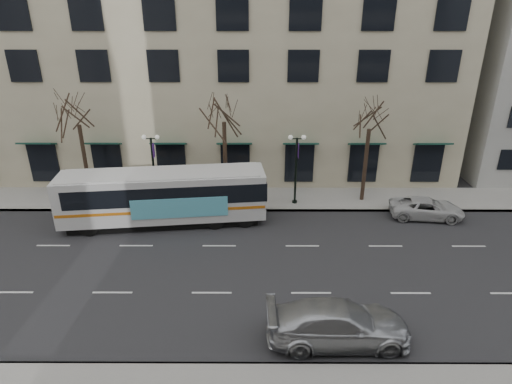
{
  "coord_description": "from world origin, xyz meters",
  "views": [
    {
      "loc": [
        2.29,
        -19.98,
        13.19
      ],
      "look_at": [
        2.22,
        1.23,
        4.0
      ],
      "focal_mm": 30.0,
      "sensor_mm": 36.0,
      "label": 1
    }
  ],
  "objects_px": {
    "tree_far_mid": "(224,108)",
    "tree_far_left": "(77,111)",
    "lamp_post_right": "(296,166)",
    "tree_far_right": "(371,115)",
    "silver_car": "(338,323)",
    "lamp_post_left": "(154,166)",
    "city_bus": "(165,196)",
    "white_pickup": "(426,208)"
  },
  "relations": [
    {
      "from": "tree_far_mid",
      "to": "city_bus",
      "type": "height_order",
      "value": "tree_far_mid"
    },
    {
      "from": "city_bus",
      "to": "lamp_post_right",
      "type": "bearing_deg",
      "value": 11.4
    },
    {
      "from": "tree_far_mid",
      "to": "silver_car",
      "type": "relative_size",
      "value": 1.4
    },
    {
      "from": "tree_far_right",
      "to": "lamp_post_right",
      "type": "distance_m",
      "value": 6.11
    },
    {
      "from": "lamp_post_left",
      "to": "lamp_post_right",
      "type": "distance_m",
      "value": 10.0
    },
    {
      "from": "tree_far_left",
      "to": "tree_far_mid",
      "type": "distance_m",
      "value": 10.0
    },
    {
      "from": "tree_far_right",
      "to": "lamp_post_right",
      "type": "xyz_separation_m",
      "value": [
        -4.99,
        -0.6,
        -3.48
      ]
    },
    {
      "from": "white_pickup",
      "to": "silver_car",
      "type": "bearing_deg",
      "value": 151.8
    },
    {
      "from": "city_bus",
      "to": "tree_far_left",
      "type": "bearing_deg",
      "value": 144.58
    },
    {
      "from": "tree_far_right",
      "to": "white_pickup",
      "type": "bearing_deg",
      "value": -34.57
    },
    {
      "from": "tree_far_right",
      "to": "city_bus",
      "type": "height_order",
      "value": "tree_far_right"
    },
    {
      "from": "lamp_post_left",
      "to": "tree_far_right",
      "type": "bearing_deg",
      "value": 2.29
    },
    {
      "from": "tree_far_right",
      "to": "white_pickup",
      "type": "relative_size",
      "value": 1.66
    },
    {
      "from": "city_bus",
      "to": "white_pickup",
      "type": "bearing_deg",
      "value": -3.91
    },
    {
      "from": "tree_far_mid",
      "to": "lamp_post_right",
      "type": "distance_m",
      "value": 6.41
    },
    {
      "from": "tree_far_left",
      "to": "white_pickup",
      "type": "xyz_separation_m",
      "value": [
        23.77,
        -2.6,
        -6.02
      ]
    },
    {
      "from": "tree_far_right",
      "to": "silver_car",
      "type": "relative_size",
      "value": 1.32
    },
    {
      "from": "tree_far_mid",
      "to": "lamp_post_left",
      "type": "xyz_separation_m",
      "value": [
        -4.99,
        -0.6,
        -3.96
      ]
    },
    {
      "from": "tree_far_left",
      "to": "tree_far_right",
      "type": "relative_size",
      "value": 1.03
    },
    {
      "from": "tree_far_mid",
      "to": "tree_far_right",
      "type": "xyz_separation_m",
      "value": [
        10.0,
        -0.0,
        -0.48
      ]
    },
    {
      "from": "silver_car",
      "to": "lamp_post_left",
      "type": "bearing_deg",
      "value": 36.51
    },
    {
      "from": "tree_far_mid",
      "to": "tree_far_right",
      "type": "relative_size",
      "value": 1.06
    },
    {
      "from": "lamp_post_right",
      "to": "tree_far_right",
      "type": "bearing_deg",
      "value": 6.85
    },
    {
      "from": "tree_far_left",
      "to": "lamp_post_left",
      "type": "height_order",
      "value": "tree_far_left"
    },
    {
      "from": "lamp_post_right",
      "to": "lamp_post_left",
      "type": "bearing_deg",
      "value": 180.0
    },
    {
      "from": "lamp_post_right",
      "to": "white_pickup",
      "type": "distance_m",
      "value": 9.27
    },
    {
      "from": "tree_far_left",
      "to": "tree_far_mid",
      "type": "relative_size",
      "value": 0.98
    },
    {
      "from": "tree_far_left",
      "to": "white_pickup",
      "type": "distance_m",
      "value": 24.66
    },
    {
      "from": "tree_far_left",
      "to": "silver_car",
      "type": "bearing_deg",
      "value": -42.43
    },
    {
      "from": "city_bus",
      "to": "white_pickup",
      "type": "distance_m",
      "value": 17.55
    },
    {
      "from": "lamp_post_right",
      "to": "tree_far_left",
      "type": "bearing_deg",
      "value": 177.71
    },
    {
      "from": "tree_far_right",
      "to": "white_pickup",
      "type": "xyz_separation_m",
      "value": [
        3.77,
        -2.6,
        -5.75
      ]
    },
    {
      "from": "tree_far_mid",
      "to": "white_pickup",
      "type": "relative_size",
      "value": 1.76
    },
    {
      "from": "lamp_post_left",
      "to": "silver_car",
      "type": "distance_m",
      "value": 17.58
    },
    {
      "from": "tree_far_mid",
      "to": "white_pickup",
      "type": "distance_m",
      "value": 15.34
    },
    {
      "from": "tree_far_mid",
      "to": "tree_far_left",
      "type": "bearing_deg",
      "value": -180.0
    },
    {
      "from": "tree_far_left",
      "to": "city_bus",
      "type": "relative_size",
      "value": 0.62
    },
    {
      "from": "silver_car",
      "to": "white_pickup",
      "type": "height_order",
      "value": "silver_car"
    },
    {
      "from": "tree_far_mid",
      "to": "tree_far_right",
      "type": "distance_m",
      "value": 10.01
    },
    {
      "from": "lamp_post_right",
      "to": "silver_car",
      "type": "bearing_deg",
      "value": -87.0
    },
    {
      "from": "silver_car",
      "to": "white_pickup",
      "type": "bearing_deg",
      "value": -35.71
    },
    {
      "from": "lamp_post_right",
      "to": "city_bus",
      "type": "relative_size",
      "value": 0.39
    }
  ]
}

